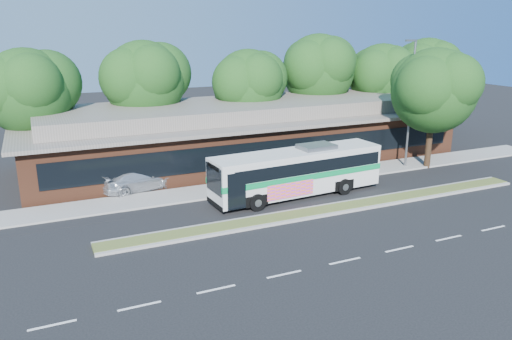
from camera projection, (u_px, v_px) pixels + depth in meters
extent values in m
plane|color=black|center=(339.00, 213.00, 27.48)|extent=(120.00, 120.00, 0.00)
cube|color=#425423|center=(334.00, 209.00, 27.98)|extent=(26.00, 1.10, 0.15)
cube|color=gray|center=(286.00, 181.00, 33.07)|extent=(44.00, 2.60, 0.12)
cube|color=#592D1C|center=(247.00, 138.00, 38.43)|extent=(32.00, 10.00, 3.20)
cube|color=#665E56|center=(247.00, 116.00, 37.95)|extent=(33.20, 11.20, 0.24)
cube|color=#665E56|center=(247.00, 108.00, 37.78)|extent=(30.00, 8.00, 1.00)
cube|color=black|center=(276.00, 152.00, 33.99)|extent=(30.00, 0.06, 1.60)
cylinder|color=slate|center=(410.00, 106.00, 35.26)|extent=(0.16, 0.16, 9.00)
cube|color=slate|center=(411.00, 40.00, 33.85)|extent=(0.90, 0.18, 0.14)
cylinder|color=black|center=(34.00, 146.00, 34.19)|extent=(0.44, 0.44, 3.99)
sphere|color=#163B13|center=(28.00, 92.00, 33.15)|extent=(5.80, 5.80, 5.80)
sphere|color=#163B13|center=(48.00, 83.00, 33.91)|extent=(4.52, 4.52, 4.52)
cylinder|color=black|center=(148.00, 132.00, 38.17)|extent=(0.44, 0.44, 4.20)
sphere|color=#163B13|center=(144.00, 81.00, 37.09)|extent=(6.00, 6.00, 6.00)
sphere|color=#163B13|center=(160.00, 73.00, 37.88)|extent=(4.68, 4.68, 4.68)
cylinder|color=black|center=(249.00, 129.00, 40.50)|extent=(0.44, 0.44, 3.78)
sphere|color=#163B13|center=(248.00, 85.00, 39.50)|extent=(5.60, 5.60, 5.60)
sphere|color=#163B13|center=(261.00, 78.00, 40.24)|extent=(4.37, 4.37, 4.37)
cylinder|color=black|center=(317.00, 117.00, 44.03)|extent=(0.44, 0.44, 4.41)
sphere|color=#163B13|center=(318.00, 70.00, 42.90)|extent=(6.20, 6.20, 6.20)
sphere|color=#163B13|center=(329.00, 64.00, 43.72)|extent=(4.84, 4.84, 4.84)
cylinder|color=black|center=(379.00, 117.00, 45.59)|extent=(0.44, 0.44, 3.86)
sphere|color=#163B13|center=(382.00, 76.00, 44.57)|extent=(5.80, 5.80, 5.80)
sphere|color=#163B13|center=(391.00, 70.00, 45.33)|extent=(4.52, 4.52, 4.52)
cylinder|color=black|center=(423.00, 110.00, 48.79)|extent=(0.44, 0.44, 4.12)
sphere|color=#163B13|center=(426.00, 70.00, 47.71)|extent=(6.00, 6.00, 6.00)
sphere|color=#163B13|center=(434.00, 64.00, 48.50)|extent=(4.68, 4.68, 4.68)
cube|color=silver|center=(297.00, 171.00, 29.92)|extent=(10.94, 3.01, 2.49)
cube|color=black|center=(301.00, 163.00, 29.90)|extent=(10.08, 2.99, 0.75)
cube|color=silver|center=(298.00, 153.00, 29.60)|extent=(10.96, 3.03, 0.23)
cube|color=#058041|center=(297.00, 173.00, 29.94)|extent=(11.00, 3.06, 0.34)
cube|color=black|center=(214.00, 179.00, 27.39)|extent=(0.19, 2.02, 1.54)
cube|color=black|center=(368.00, 152.00, 32.19)|extent=(0.18, 1.88, 0.99)
cube|color=#C63BC8|center=(291.00, 190.00, 28.57)|extent=(3.06, 0.25, 0.90)
cube|color=slate|center=(317.00, 147.00, 30.14)|extent=(2.25, 1.58, 0.27)
cylinder|color=black|center=(257.00, 202.00, 27.75)|extent=(1.01, 0.39, 0.99)
cylinder|color=black|center=(239.00, 191.00, 29.67)|extent=(1.01, 0.39, 0.99)
cylinder|color=black|center=(344.00, 187.00, 30.47)|extent=(1.01, 0.39, 0.99)
cylinder|color=black|center=(323.00, 177.00, 32.39)|extent=(1.01, 0.39, 0.99)
imported|color=silver|center=(139.00, 179.00, 31.23)|extent=(5.15, 2.94, 1.41)
cylinder|color=black|center=(429.00, 142.00, 35.91)|extent=(0.44, 0.44, 3.80)
sphere|color=#163B13|center=(434.00, 91.00, 34.89)|extent=(5.95, 5.95, 5.95)
sphere|color=#163B13|center=(445.00, 82.00, 35.67)|extent=(4.64, 4.64, 4.64)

